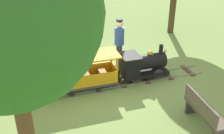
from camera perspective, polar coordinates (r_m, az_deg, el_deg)
The scene contains 7 objects.
ground_plane at distance 8.19m, azimuth -1.40°, elevation -3.61°, with size 60.00×60.00×0.00m, color #75934C.
track at distance 8.21m, azimuth -0.75°, elevation -3.41°, with size 0.71×6.05×0.04m.
locomotive at distance 8.30m, azimuth 6.10°, elevation 0.50°, with size 0.67×1.45×0.99m.
passenger_car at distance 7.82m, azimuth -7.09°, elevation -1.88°, with size 0.77×2.35×0.97m.
conductor_person at distance 8.76m, azimuth 1.49°, elevation 5.58°, with size 0.30×0.30×1.62m.
park_bench at distance 6.72m, azimuth 18.21°, elevation -8.82°, with size 1.32×0.46×0.82m.
oak_tree_far at distance 3.91m, azimuth -20.98°, elevation 9.79°, with size 2.60×2.60×4.49m.
Camera 1 is at (6.72, -1.93, 4.26)m, focal length 44.95 mm.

